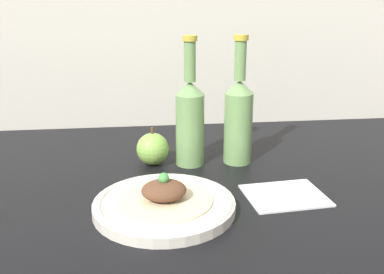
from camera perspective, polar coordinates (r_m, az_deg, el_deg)
The scene contains 7 objects.
ground_plane at distance 89.09cm, azimuth 1.65°, elevation -9.22°, with size 180.00×110.00×4.00cm, color black.
plate at distance 83.98cm, azimuth -3.55°, elevation -8.57°, with size 26.33×26.33×2.33cm.
plated_food at distance 83.01cm, azimuth -3.58°, elevation -7.20°, with size 17.92×17.92×5.63cm.
cider_bottle_left at distance 102.53cm, azimuth -0.27°, elevation 2.35°, with size 6.59×6.59×29.71cm.
cider_bottle_right at distance 104.36cm, azimuth 5.92°, elevation 2.54°, with size 6.59×6.59×29.71cm.
apple at distance 104.85cm, azimuth -5.02°, elevation -1.51°, with size 7.56×7.56×9.01cm.
napkin at distance 91.74cm, azimuth 11.67°, elevation -7.10°, with size 16.42×14.01×0.80cm.
Camera 1 is at (-11.75, -78.23, 38.99)cm, focal length 42.00 mm.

